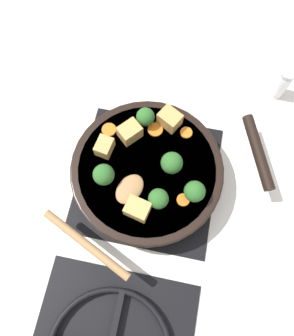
% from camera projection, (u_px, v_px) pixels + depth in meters
% --- Properties ---
extents(ground_plane, '(2.40, 2.40, 0.00)m').
position_uv_depth(ground_plane, '(147.00, 179.00, 0.75)').
color(ground_plane, white).
extents(front_burner_grate, '(0.31, 0.31, 0.03)m').
position_uv_depth(front_burner_grate, '(147.00, 177.00, 0.74)').
color(front_burner_grate, black).
rests_on(front_burner_grate, ground_plane).
extents(skillet_pan, '(0.43, 0.33, 0.05)m').
position_uv_depth(skillet_pan, '(148.00, 171.00, 0.70)').
color(skillet_pan, black).
rests_on(skillet_pan, front_burner_grate).
extents(wooden_spoon, '(0.19, 0.21, 0.02)m').
position_uv_depth(wooden_spoon, '(107.00, 218.00, 0.64)').
color(wooden_spoon, '#A87A4C').
rests_on(wooden_spoon, skillet_pan).
extents(tofu_cube_center_large, '(0.06, 0.05, 0.04)m').
position_uv_depth(tofu_cube_center_large, '(170.00, 119.00, 0.70)').
color(tofu_cube_center_large, tan).
rests_on(tofu_cube_center_large, skillet_pan).
extents(tofu_cube_near_handle, '(0.05, 0.05, 0.04)m').
position_uv_depth(tofu_cube_near_handle, '(135.00, 208.00, 0.63)').
color(tofu_cube_near_handle, tan).
rests_on(tofu_cube_near_handle, skillet_pan).
extents(tofu_cube_east_chunk, '(0.04, 0.04, 0.03)m').
position_uv_depth(tofu_cube_east_chunk, '(104.00, 147.00, 0.68)').
color(tofu_cube_east_chunk, tan).
rests_on(tofu_cube_east_chunk, skillet_pan).
extents(tofu_cube_west_chunk, '(0.06, 0.06, 0.04)m').
position_uv_depth(tofu_cube_west_chunk, '(130.00, 132.00, 0.69)').
color(tofu_cube_west_chunk, tan).
rests_on(tofu_cube_west_chunk, skillet_pan).
extents(broccoli_floret_near_spoon, '(0.04, 0.04, 0.05)m').
position_uv_depth(broccoli_floret_near_spoon, '(195.00, 192.00, 0.63)').
color(broccoli_floret_near_spoon, '#709956').
rests_on(broccoli_floret_near_spoon, skillet_pan).
extents(broccoli_floret_center_top, '(0.04, 0.04, 0.05)m').
position_uv_depth(broccoli_floret_center_top, '(172.00, 163.00, 0.65)').
color(broccoli_floret_center_top, '#709956').
rests_on(broccoli_floret_center_top, skillet_pan).
extents(broccoli_floret_east_rim, '(0.04, 0.04, 0.05)m').
position_uv_depth(broccoli_floret_east_rim, '(104.00, 175.00, 0.64)').
color(broccoli_floret_east_rim, '#709956').
rests_on(broccoli_floret_east_rim, skillet_pan).
extents(broccoli_floret_west_rim, '(0.04, 0.04, 0.05)m').
position_uv_depth(broccoli_floret_west_rim, '(145.00, 117.00, 0.69)').
color(broccoli_floret_west_rim, '#709956').
rests_on(broccoli_floret_west_rim, skillet_pan).
extents(broccoli_floret_north_edge, '(0.04, 0.04, 0.05)m').
position_uv_depth(broccoli_floret_north_edge, '(158.00, 199.00, 0.63)').
color(broccoli_floret_north_edge, '#709956').
rests_on(broccoli_floret_north_edge, skillet_pan).
extents(carrot_slice_orange_thin, '(0.03, 0.03, 0.01)m').
position_uv_depth(carrot_slice_orange_thin, '(109.00, 130.00, 0.70)').
color(carrot_slice_orange_thin, orange).
rests_on(carrot_slice_orange_thin, skillet_pan).
extents(carrot_slice_near_center, '(0.03, 0.03, 0.01)m').
position_uv_depth(carrot_slice_near_center, '(183.00, 200.00, 0.65)').
color(carrot_slice_near_center, orange).
rests_on(carrot_slice_near_center, skillet_pan).
extents(carrot_slice_edge_slice, '(0.03, 0.03, 0.01)m').
position_uv_depth(carrot_slice_edge_slice, '(186.00, 133.00, 0.70)').
color(carrot_slice_edge_slice, orange).
rests_on(carrot_slice_edge_slice, skillet_pan).
extents(carrot_slice_under_broccoli, '(0.03, 0.03, 0.01)m').
position_uv_depth(carrot_slice_under_broccoli, '(157.00, 130.00, 0.70)').
color(carrot_slice_under_broccoli, orange).
rests_on(carrot_slice_under_broccoli, skillet_pan).
extents(salt_shaker, '(0.04, 0.04, 0.09)m').
position_uv_depth(salt_shaker, '(281.00, 84.00, 0.79)').
color(salt_shaker, white).
rests_on(salt_shaker, ground_plane).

